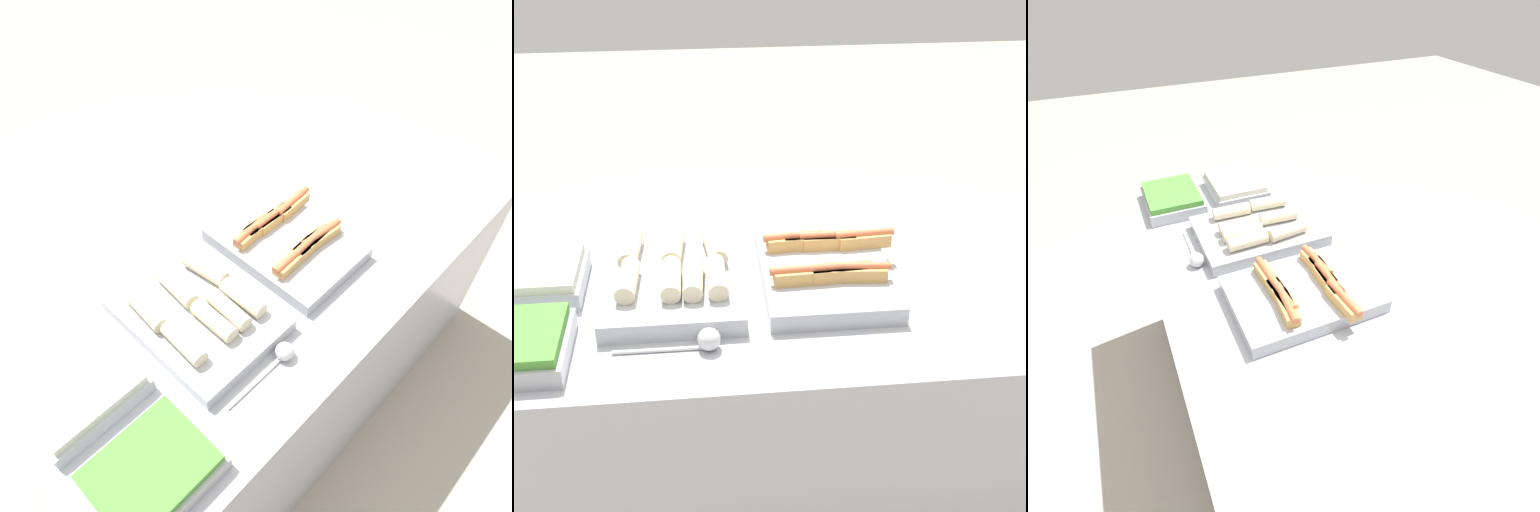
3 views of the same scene
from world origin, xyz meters
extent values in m
plane|color=#ADA393|center=(0.00, 0.00, 0.00)|extent=(12.00, 12.00, 0.00)
cube|color=#A8AAB2|center=(0.00, 0.00, 0.44)|extent=(1.86, 0.88, 0.87)
cube|color=#A8AAB2|center=(0.05, 0.00, 0.90)|extent=(0.33, 0.47, 0.05)
cube|color=tan|center=(0.17, 0.08, 0.94)|extent=(0.15, 0.05, 0.04)
cylinder|color=#D66B42|center=(0.17, 0.08, 0.96)|extent=(0.16, 0.03, 0.02)
cube|color=tan|center=(-0.02, 0.09, 0.94)|extent=(0.15, 0.06, 0.04)
cylinder|color=#D66B42|center=(-0.02, 0.09, 0.96)|extent=(0.16, 0.04, 0.02)
cube|color=tan|center=(0.03, 0.09, 0.94)|extent=(0.15, 0.05, 0.04)
cylinder|color=#D66B42|center=(0.03, 0.09, 0.96)|extent=(0.16, 0.03, 0.02)
cube|color=tan|center=(0.07, -0.08, 0.94)|extent=(0.15, 0.05, 0.04)
cylinder|color=#D66B42|center=(0.07, -0.08, 0.96)|extent=(0.16, 0.03, 0.02)
cube|color=tan|center=(0.12, -0.09, 0.94)|extent=(0.15, 0.06, 0.04)
cylinder|color=#D66B42|center=(0.12, -0.09, 0.96)|extent=(0.16, 0.04, 0.02)
cube|color=tan|center=(0.08, 0.08, 0.94)|extent=(0.14, 0.04, 0.04)
cylinder|color=#D66B42|center=(0.08, 0.08, 0.96)|extent=(0.16, 0.02, 0.02)
cube|color=tan|center=(-0.02, -0.09, 0.94)|extent=(0.15, 0.05, 0.04)
cylinder|color=#D66B42|center=(-0.02, -0.09, 0.96)|extent=(0.16, 0.03, 0.02)
cube|color=#A8AAB2|center=(-0.35, 0.00, 0.90)|extent=(0.35, 0.48, 0.05)
cylinder|color=beige|center=(-0.24, -0.08, 0.95)|extent=(0.05, 0.15, 0.05)
cylinder|color=beige|center=(-0.35, -0.08, 0.95)|extent=(0.05, 0.15, 0.05)
cylinder|color=beige|center=(-0.46, -0.07, 0.95)|extent=(0.06, 0.15, 0.05)
cylinder|color=beige|center=(-0.24, 0.08, 0.95)|extent=(0.07, 0.15, 0.05)
cylinder|color=beige|center=(-0.46, 0.09, 0.95)|extent=(0.06, 0.15, 0.05)
cylinder|color=beige|center=(-0.34, 0.09, 0.95)|extent=(0.06, 0.15, 0.05)
cylinder|color=beige|center=(-0.29, -0.08, 0.95)|extent=(0.06, 0.15, 0.05)
cube|color=#A8AAB2|center=(-0.73, 0.03, 0.90)|extent=(0.30, 0.24, 0.05)
cube|color=silver|center=(-0.73, 0.03, 0.93)|extent=(0.27, 0.22, 0.02)
cylinder|color=silver|center=(-0.37, -0.27, 0.88)|extent=(0.22, 0.01, 0.01)
sphere|color=silver|center=(-0.26, -0.27, 0.90)|extent=(0.05, 0.05, 0.05)
camera|label=1|loc=(-0.84, -0.72, 2.12)|focal=35.00mm
camera|label=2|loc=(-0.26, -1.59, 1.89)|focal=50.00mm
camera|label=3|loc=(0.90, -0.44, 1.80)|focal=28.00mm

